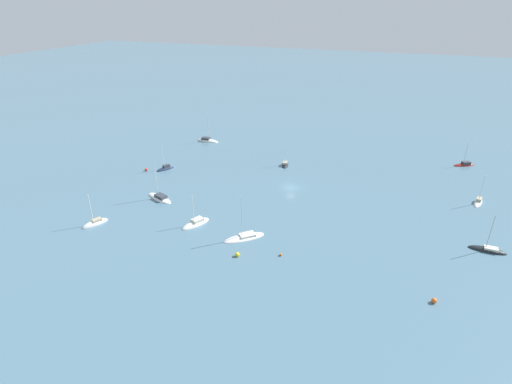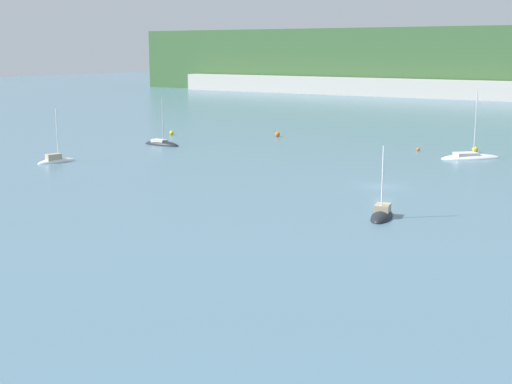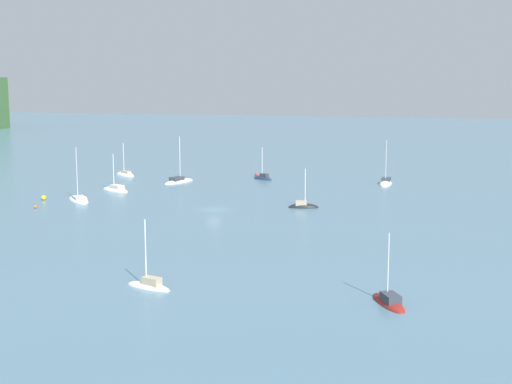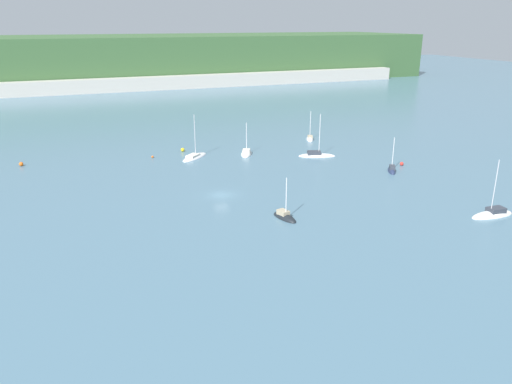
# 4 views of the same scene
# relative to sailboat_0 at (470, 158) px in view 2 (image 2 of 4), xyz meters

# --- Properties ---
(ground_plane) EXTENTS (600.00, 600.00, 0.00)m
(ground_plane) POSITION_rel_sailboat_0_xyz_m (-2.30, -27.06, -0.08)
(ground_plane) COLOR slate
(sailboat_0) EXTENTS (8.55, 8.22, 10.52)m
(sailboat_0) POSITION_rel_sailboat_0_xyz_m (0.00, 0.00, 0.00)
(sailboat_0) COLOR silver
(sailboat_0) RESTS_ON ground_plane
(sailboat_3) EXTENTS (3.04, 5.88, 8.09)m
(sailboat_3) POSITION_rel_sailboat_0_xyz_m (-47.72, -34.80, 0.08)
(sailboat_3) COLOR white
(sailboat_3) RESTS_ON ground_plane
(sailboat_7) EXTENTS (3.05, 5.61, 7.60)m
(sailboat_7) POSITION_rel_sailboat_0_xyz_m (3.67, -41.42, 0.04)
(sailboat_7) COLOR black
(sailboat_7) RESTS_ON ground_plane
(sailboat_8) EXTENTS (7.11, 2.29, 8.68)m
(sailboat_8) POSITION_rel_sailboat_0_xyz_m (-47.10, -12.82, -0.00)
(sailboat_8) COLOR black
(sailboat_8) RESTS_ON ground_plane
(mooring_buoy_0) EXTENTS (0.89, 0.89, 0.89)m
(mooring_buoy_0) POSITION_rel_sailboat_0_xyz_m (-1.17, 6.52, 0.37)
(mooring_buoy_0) COLOR yellow
(mooring_buoy_0) RESTS_ON ground_plane
(mooring_buoy_1) EXTENTS (0.52, 0.52, 0.52)m
(mooring_buoy_1) POSITION_rel_sailboat_0_xyz_m (-9.02, 3.33, 0.18)
(mooring_buoy_1) COLOR orange
(mooring_buoy_1) RESTS_ON ground_plane
(mooring_buoy_2) EXTENTS (0.89, 0.89, 0.89)m
(mooring_buoy_2) POSITION_rel_sailboat_0_xyz_m (-36.75, 7.09, 0.37)
(mooring_buoy_2) COLOR orange
(mooring_buoy_2) RESTS_ON ground_plane
(mooring_buoy_4) EXTENTS (0.78, 0.78, 0.78)m
(mooring_buoy_4) POSITION_rel_sailboat_0_xyz_m (-54.64, -0.97, 0.31)
(mooring_buoy_4) COLOR yellow
(mooring_buoy_4) RESTS_ON ground_plane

